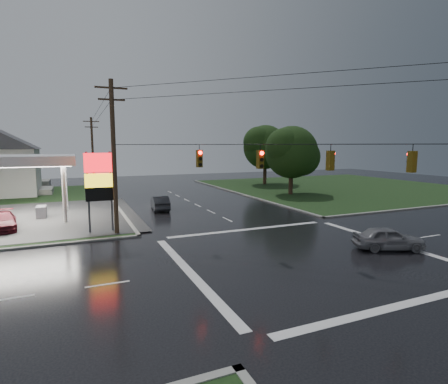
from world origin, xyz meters
name	(u,v)px	position (x,y,z in m)	size (l,w,h in m)	color
ground	(303,255)	(0.00, 0.00, 0.00)	(120.00, 120.00, 0.00)	black
grass_ne	(341,187)	(26.00, 26.00, 0.04)	(36.00, 36.00, 0.08)	black
pylon_sign	(99,179)	(-10.50, 10.50, 4.01)	(2.00, 0.35, 6.00)	#59595E
utility_pole_nw	(114,156)	(-9.50, 9.50, 5.72)	(2.20, 0.32, 11.00)	#382619
utility_pole_n	(93,152)	(-9.50, 38.00, 5.47)	(2.20, 0.32, 10.50)	#382619
traffic_signals	(307,145)	(0.02, -0.02, 6.48)	(26.87, 26.87, 1.47)	black
house_far	(6,159)	(-21.95, 48.00, 4.41)	(11.05, 8.48, 8.60)	silver
tree_ne_near	(292,152)	(14.14, 21.99, 5.56)	(7.99, 6.80, 8.98)	black
tree_ne_far	(266,147)	(17.15, 33.99, 6.18)	(8.46, 7.20, 9.80)	black
car_north	(160,203)	(-4.37, 17.97, 0.72)	(1.53, 4.39, 1.45)	black
car_crossing	(388,238)	(5.58, -1.12, 0.71)	(1.68, 4.18, 1.42)	slate
car_pump	(2,221)	(-17.40, 14.29, 0.68)	(1.90, 4.67, 1.36)	maroon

